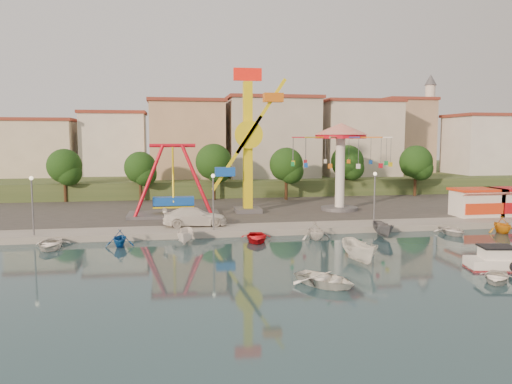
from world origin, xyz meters
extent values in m
plane|color=#122C33|center=(0.00, 0.00, 0.00)|extent=(200.00, 200.00, 0.00)
cube|color=#9E998E|center=(0.00, 62.00, 0.30)|extent=(200.00, 100.00, 0.60)
cube|color=#4C4944|center=(0.00, 30.00, 0.60)|extent=(90.00, 28.00, 0.01)
cube|color=#384C26|center=(0.00, 67.00, 1.50)|extent=(200.00, 60.00, 3.00)
cube|color=#59595E|center=(-11.65, 22.37, 0.75)|extent=(10.00, 5.00, 0.30)
cube|color=blue|center=(-11.65, 22.37, 2.20)|extent=(4.50, 1.40, 1.00)
cylinder|color=red|center=(-11.65, 22.37, 8.40)|extent=(5.00, 0.40, 0.40)
cube|color=#59595E|center=(-3.10, 23.58, 0.85)|extent=(3.00, 3.00, 0.50)
cube|color=yellow|center=(-3.10, 23.58, 8.10)|extent=(1.00, 1.00, 15.00)
cube|color=red|center=(-3.10, 23.58, 16.40)|extent=(3.20, 0.50, 1.40)
cylinder|color=yellow|center=(-3.10, 22.78, 9.60)|extent=(3.20, 0.50, 3.20)
cube|color=yellow|center=(-1.71, 22.58, 11.68)|extent=(5.83, 0.35, 8.52)
cube|color=#D56312|center=(-0.33, 22.58, 13.76)|extent=(2.20, 1.20, 1.00)
cylinder|color=#59595E|center=(8.00, 23.34, 0.80)|extent=(4.40, 4.40, 0.40)
cylinder|color=white|center=(8.00, 23.34, 5.10)|extent=(1.10, 1.10, 9.00)
cylinder|color=red|center=(8.00, 23.34, 9.40)|extent=(6.00, 6.00, 0.50)
cone|color=red|center=(8.00, 23.34, 10.30)|extent=(6.40, 6.40, 1.40)
cube|color=white|center=(21.49, 16.50, 2.00)|extent=(5.00, 3.00, 2.80)
cube|color=red|center=(21.49, 16.50, 3.55)|extent=(5.40, 3.40, 0.25)
cube|color=red|center=(21.49, 14.80, 3.20)|extent=(5.00, 0.77, 0.43)
cylinder|color=#59595E|center=(-24.00, 13.00, 3.10)|extent=(0.14, 0.14, 5.00)
cylinder|color=#59595E|center=(-8.00, 13.00, 3.10)|extent=(0.14, 0.14, 5.00)
cylinder|color=#59595E|center=(8.00, 13.00, 3.10)|extent=(0.14, 0.14, 5.00)
cylinder|color=#382314|center=(-26.00, 36.98, 2.40)|extent=(0.44, 0.44, 3.60)
sphere|color=black|center=(-26.00, 36.98, 5.49)|extent=(4.60, 4.60, 4.60)
cylinder|color=#382314|center=(-16.00, 36.24, 2.30)|extent=(0.44, 0.44, 3.40)
sphere|color=black|center=(-16.00, 36.24, 5.22)|extent=(4.35, 4.35, 4.35)
cylinder|color=#382314|center=(-6.00, 35.81, 2.56)|extent=(0.44, 0.44, 3.92)
sphere|color=black|center=(-6.00, 35.81, 5.94)|extent=(5.02, 5.02, 5.02)
cylinder|color=#382314|center=(4.00, 34.36, 2.43)|extent=(0.44, 0.44, 3.66)
sphere|color=black|center=(4.00, 34.36, 5.58)|extent=(4.68, 4.68, 4.68)
cylinder|color=#382314|center=(14.00, 37.35, 2.50)|extent=(0.44, 0.44, 3.80)
sphere|color=black|center=(14.00, 37.35, 5.77)|extent=(4.86, 4.86, 4.86)
cylinder|color=#382314|center=(24.00, 35.54, 2.49)|extent=(0.44, 0.44, 3.77)
sphere|color=black|center=(24.00, 35.54, 5.73)|extent=(4.83, 4.83, 4.83)
cube|color=beige|center=(-33.37, 46.06, 8.93)|extent=(9.26, 9.53, 11.87)
cube|color=silver|center=(-21.33, 51.38, 7.32)|extent=(12.33, 9.01, 8.63)
cube|color=tan|center=(-8.19, 51.96, 8.62)|extent=(11.95, 9.28, 11.23)
cube|color=beige|center=(5.60, 48.80, 7.60)|extent=(12.59, 10.50, 9.20)
cube|color=beige|center=(19.07, 52.20, 7.62)|extent=(10.75, 9.23, 9.24)
cube|color=tan|center=(32.37, 50.33, 8.61)|extent=(12.77, 10.96, 11.21)
cube|color=silver|center=(44.15, 48.77, 9.18)|extent=(8.23, 8.98, 12.36)
cylinder|color=silver|center=(36.00, 54.00, 11.00)|extent=(1.80, 1.80, 16.00)
cylinder|color=#59595E|center=(36.00, 54.00, 16.00)|extent=(2.80, 2.80, 0.30)
cone|color=#59595E|center=(36.00, 54.00, 20.00)|extent=(2.20, 2.20, 2.00)
cube|color=white|center=(11.22, -2.52, 0.31)|extent=(5.48, 2.91, 0.94)
cube|color=red|center=(11.22, -2.52, 0.08)|extent=(5.48, 2.91, 0.17)
cube|color=white|center=(10.60, -2.41, 1.09)|extent=(2.34, 1.92, 0.94)
cube|color=black|center=(10.60, -2.41, 1.61)|extent=(2.58, 2.16, 0.12)
imported|color=white|center=(-2.47, -4.20, 0.43)|extent=(4.86, 5.11, 0.86)
imported|color=silver|center=(8.63, -5.22, 0.32)|extent=(3.68, 3.80, 0.64)
imported|color=white|center=(1.79, 0.95, 0.86)|extent=(2.06, 4.59, 1.72)
imported|color=white|center=(-9.64, 15.43, 1.50)|extent=(6.27, 2.66, 1.80)
imported|color=white|center=(-21.92, 9.80, 0.41)|extent=(2.94, 4.05, 0.82)
imported|color=#1251A5|center=(-16.28, 9.80, 0.73)|extent=(2.44, 2.81, 1.46)
imported|color=white|center=(-10.71, 9.80, 0.68)|extent=(1.86, 3.69, 1.36)
imported|color=red|center=(-4.46, 9.80, 0.40)|extent=(3.32, 4.25, 0.80)
imported|color=silver|center=(1.02, 9.80, 0.83)|extent=(3.19, 3.54, 1.65)
imported|color=#5E5F64|center=(7.57, 9.80, 0.72)|extent=(1.67, 3.82, 1.44)
imported|color=white|center=(14.64, 9.80, 0.38)|extent=(2.61, 3.64, 0.75)
imported|color=orange|center=(19.89, 9.80, 0.82)|extent=(3.09, 3.46, 1.65)
camera|label=1|loc=(-11.86, -33.39, 9.20)|focal=35.00mm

